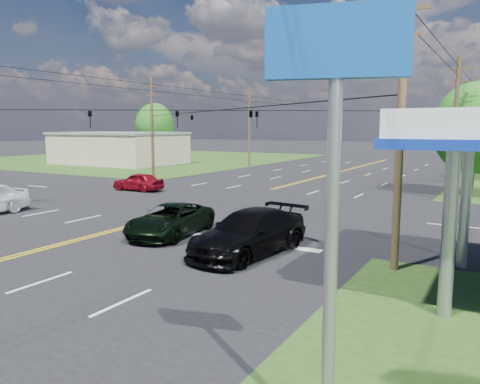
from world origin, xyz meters
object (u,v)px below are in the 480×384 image
Objects in this scene: pole_nw at (152,128)px; tree_far_l at (155,126)px; suv_black at (249,233)px; pole_ne at (455,128)px; pole_right_far at (474,125)px; pole_se at (400,128)px; tree_right_a at (475,128)px; pole_left_far at (249,126)px; pickup_dkgreen at (170,220)px; polesign_se at (335,115)px; retail_nw at (119,149)px.

pole_nw is 29.83m from tree_far_l.
tree_far_l is 57.64m from suv_black.
pole_right_far is (0.00, 19.00, 0.25)m from pole_ne.
pole_se is 21.02m from tree_right_a.
pole_left_far is 1.94× the size of pickup_dkgreen.
pole_se is at bearing -54.90° from pole_left_far.
pole_nw reaches higher than polesign_se.
tree_far_l is (-46.00, 20.00, 0.33)m from tree_right_a.
pole_left_far reaches higher than polesign_se.
pole_se is at bearing -92.73° from tree_right_a.
pole_left_far is at bearing 125.10° from pole_se.
polesign_se is (1.05, -27.94, 0.18)m from pole_ne.
pole_left_far is 54.17m from polesign_se.
pole_ne is 19.82m from suv_black.
retail_nw is at bearing 147.56° from suv_black.
retail_nw is at bearing 142.59° from pole_nw.
tree_right_a is 50.16m from tree_far_l.
pickup_dkgreen is at bearing -42.93° from retail_nw.
polesign_se is (27.05, -27.94, 0.18)m from pole_nw.
pole_se is at bearing 14.42° from suv_black.
tree_far_l is at bearing 137.66° from pole_se.
pole_right_far is (26.00, 0.00, 0.00)m from pole_left_far.
pole_right_far reaches higher than pickup_dkgreen.
pole_nw reaches higher than suv_black.
pole_right_far reaches higher than polesign_se.
pole_nw is (-26.00, 18.00, 0.00)m from pole_se.
pickup_dkgreen is at bearing -66.49° from pole_left_far.
suv_black is (-6.38, -21.64, -4.02)m from tree_right_a.
retail_nw is at bearing 167.20° from tree_right_a.
pole_ne is at bearing -108.43° from tree_right_a.
suv_black is at bearing -19.50° from pickup_dkgreen.
polesign_se reaches higher than retail_nw.
pole_left_far is 31.39m from tree_right_a.
pole_right_far is at bearing 93.58° from tree_right_a.
pole_ne reaches higher than tree_right_a.
polesign_se is (0.05, -30.94, 0.22)m from tree_right_a.
retail_nw is 18.30m from pole_left_far.
tree_right_a is (1.00, -16.00, -0.30)m from pole_right_far.
pole_right_far is 1.50× the size of polesign_se.
pole_nw is 0.95× the size of pole_right_far.
tree_right_a is 1.59× the size of pickup_dkgreen.
suv_black is (-5.38, -18.64, -4.07)m from pole_ne.
pole_left_far is at bearing 149.35° from tree_right_a.
pole_se is 31.62m from pole_nw.
pole_ne is 0.95× the size of pole_right_far.
pole_right_far reaches higher than suv_black.
polesign_se is (11.10, -10.29, 4.38)m from pickup_dkgreen.
tree_right_a is at bearing -30.65° from pole_left_far.
suv_black is at bearing 124.66° from polesign_se.
pole_ne is (26.00, 0.00, 0.00)m from pole_nw.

